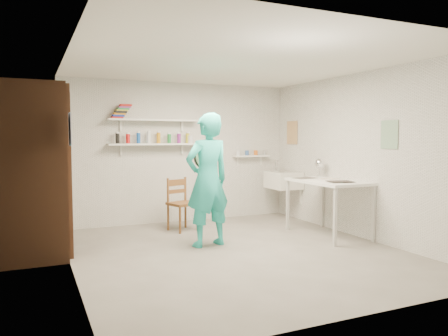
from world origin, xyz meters
name	(u,v)px	position (x,y,z in m)	size (l,w,h in m)	color
floor	(237,252)	(0.00, 0.00, -0.01)	(4.00, 4.50, 0.02)	slate
ceiling	(237,61)	(0.00, 0.00, 2.41)	(4.00, 4.50, 0.02)	silver
wall_back	(180,153)	(0.00, 2.26, 1.20)	(4.00, 0.02, 2.40)	silver
wall_front	(361,170)	(0.00, -2.26, 1.20)	(4.00, 0.02, 2.40)	silver
wall_left	(69,162)	(-2.01, 0.00, 1.20)	(0.02, 4.50, 2.40)	silver
wall_right	(361,156)	(2.01, 0.00, 1.20)	(0.02, 4.50, 2.40)	silver
doorway_recess	(64,173)	(-1.99, 1.05, 1.00)	(0.02, 0.90, 2.00)	black
corridor_box	(3,171)	(-2.70, 1.05, 1.05)	(1.40, 1.50, 2.10)	brown
door_lintel	(64,92)	(-1.97, 1.05, 2.05)	(0.06, 1.05, 0.10)	brown
door_jamb_near	(69,176)	(-1.97, 0.55, 1.00)	(0.06, 0.10, 2.00)	brown
door_jamb_far	(63,170)	(-1.97, 1.55, 1.00)	(0.06, 0.10, 2.00)	brown
shelf_lower	(154,144)	(-0.50, 2.13, 1.35)	(1.50, 0.22, 0.03)	white
shelf_upper	(154,120)	(-0.50, 2.13, 1.75)	(1.50, 0.22, 0.03)	white
ledge_shelf	(251,156)	(1.35, 2.17, 1.12)	(0.70, 0.14, 0.03)	white
poster_left	(70,129)	(-1.99, 0.05, 1.55)	(0.01, 0.28, 0.36)	#334C7F
poster_right_a	(292,133)	(1.99, 1.80, 1.55)	(0.01, 0.34, 0.42)	#995933
poster_right_b	(389,135)	(1.99, -0.55, 1.50)	(0.01, 0.30, 0.38)	#3F724C
belfast_sink	(283,180)	(1.75, 1.70, 0.70)	(0.48, 0.60, 0.30)	white
man	(208,180)	(-0.23, 0.43, 0.89)	(0.65, 0.43, 1.79)	#27C6B9
wall_clock	(204,157)	(-0.19, 0.65, 1.19)	(0.32, 0.32, 0.04)	beige
wooden_chair	(183,204)	(-0.22, 1.49, 0.43)	(0.40, 0.38, 0.85)	brown
work_table	(328,208)	(1.64, 0.27, 0.42)	(0.75, 1.25, 0.83)	white
desk_lamp	(320,163)	(1.85, 0.77, 1.05)	(0.16, 0.16, 0.16)	white
spray_cans	(154,138)	(-0.50, 2.13, 1.45)	(1.29, 0.06, 0.17)	black
book_stack	(121,112)	(-1.03, 2.13, 1.88)	(0.32, 0.14, 0.22)	red
ledge_pots	(251,153)	(1.35, 2.17, 1.18)	(0.48, 0.07, 0.09)	silver
papers	(329,180)	(1.64, 0.27, 0.84)	(0.30, 0.22, 0.02)	silver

